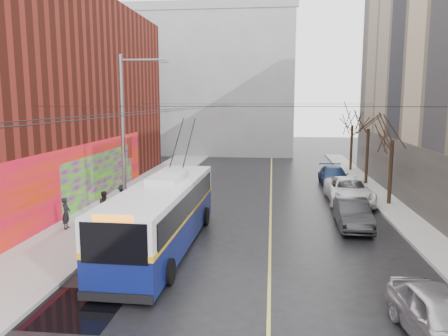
# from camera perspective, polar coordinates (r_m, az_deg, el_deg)

# --- Properties ---
(ground) EXTENTS (140.00, 140.00, 0.00)m
(ground) POSITION_cam_1_polar(r_m,az_deg,el_deg) (13.96, -0.71, -19.57)
(ground) COLOR black
(ground) RESTS_ON ground
(sidewalk_left) EXTENTS (4.00, 60.00, 0.15)m
(sidewalk_left) POSITION_cam_1_polar(r_m,az_deg,el_deg) (26.81, -14.76, -5.69)
(sidewalk_left) COLOR gray
(sidewalk_left) RESTS_ON ground
(sidewalk_right) EXTENTS (2.00, 60.00, 0.15)m
(sidewalk_right) POSITION_cam_1_polar(r_m,az_deg,el_deg) (26.16, 22.86, -6.45)
(sidewalk_right) COLOR gray
(sidewalk_right) RESTS_ON ground
(lane_line) EXTENTS (0.12, 50.00, 0.01)m
(lane_line) POSITION_cam_1_polar(r_m,az_deg,el_deg) (27.02, 6.11, -5.49)
(lane_line) COLOR #BFB74C
(lane_line) RESTS_ON ground
(building_far) EXTENTS (20.50, 12.10, 18.00)m
(building_far) POSITION_cam_1_polar(r_m,az_deg,el_deg) (57.73, -1.21, 11.12)
(building_far) COLOR gray
(building_far) RESTS_ON ground
(streetlight_pole) EXTENTS (2.65, 0.60, 9.00)m
(streetlight_pole) POSITION_cam_1_polar(r_m,az_deg,el_deg) (23.55, -12.71, 4.21)
(streetlight_pole) COLOR slate
(streetlight_pole) RESTS_ON ground
(catenary_wires) EXTENTS (18.00, 60.00, 0.22)m
(catenary_wires) POSITION_cam_1_polar(r_m,az_deg,el_deg) (27.27, -2.26, 7.95)
(catenary_wires) COLOR black
(tree_near) EXTENTS (3.20, 3.20, 6.40)m
(tree_near) POSITION_cam_1_polar(r_m,az_deg,el_deg) (29.22, 21.22, 4.92)
(tree_near) COLOR black
(tree_near) RESTS_ON ground
(tree_mid) EXTENTS (3.20, 3.20, 6.68)m
(tree_mid) POSITION_cam_1_polar(r_m,az_deg,el_deg) (36.01, 18.41, 6.12)
(tree_mid) COLOR black
(tree_mid) RESTS_ON ground
(tree_far) EXTENTS (3.20, 3.20, 6.57)m
(tree_far) POSITION_cam_1_polar(r_m,az_deg,el_deg) (42.88, 16.46, 6.41)
(tree_far) COLOR black
(tree_far) RESTS_ON ground
(puddle) EXTENTS (2.69, 3.00, 0.01)m
(puddle) POSITION_cam_1_polar(r_m,az_deg,el_deg) (15.50, -18.59, -17.01)
(puddle) COLOR black
(puddle) RESTS_ON ground
(pigeons_flying) EXTENTS (4.80, 2.67, 1.20)m
(pigeons_flying) POSITION_cam_1_polar(r_m,az_deg,el_deg) (23.04, -4.57, 9.65)
(pigeons_flying) COLOR slate
(trolleybus) EXTENTS (2.98, 12.04, 5.67)m
(trolleybus) POSITION_cam_1_polar(r_m,az_deg,el_deg) (19.97, -7.99, -5.98)
(trolleybus) COLOR #0A134F
(trolleybus) RESTS_ON ground
(parked_car_a) EXTENTS (2.24, 4.54, 1.49)m
(parked_car_a) POSITION_cam_1_polar(r_m,az_deg,el_deg) (13.95, 26.46, -17.15)
(parked_car_a) COLOR #B6B6BB
(parked_car_a) RESTS_ON ground
(parked_car_b) EXTENTS (1.68, 4.58, 1.50)m
(parked_car_b) POSITION_cam_1_polar(r_m,az_deg,el_deg) (24.05, 16.46, -5.75)
(parked_car_b) COLOR #262528
(parked_car_b) RESTS_ON ground
(parked_car_c) EXTENTS (2.79, 5.96, 1.65)m
(parked_car_c) POSITION_cam_1_polar(r_m,az_deg,el_deg) (29.68, 15.98, -2.86)
(parked_car_c) COLOR white
(parked_car_c) RESTS_ON ground
(parked_car_d) EXTENTS (2.14, 5.15, 1.49)m
(parked_car_d) POSITION_cam_1_polar(r_m,az_deg,el_deg) (35.54, 14.14, -1.05)
(parked_car_d) COLOR navy
(parked_car_d) RESTS_ON ground
(following_car) EXTENTS (2.11, 4.13, 1.35)m
(following_car) POSITION_cam_1_polar(r_m,az_deg,el_deg) (29.93, -4.73, -2.75)
(following_car) COLOR #99999D
(following_car) RESTS_ON ground
(pedestrian_a) EXTENTS (0.47, 0.64, 1.62)m
(pedestrian_a) POSITION_cam_1_polar(r_m,az_deg,el_deg) (23.77, -19.93, -5.57)
(pedestrian_a) COLOR black
(pedestrian_a) RESTS_ON sidewalk_left
(pedestrian_b) EXTENTS (0.97, 1.02, 1.66)m
(pedestrian_b) POSITION_cam_1_polar(r_m,az_deg,el_deg) (24.57, -15.26, -4.84)
(pedestrian_b) COLOR black
(pedestrian_b) RESTS_ON sidewalk_left
(pedestrian_c) EXTENTS (1.09, 1.20, 1.61)m
(pedestrian_c) POSITION_cam_1_polar(r_m,az_deg,el_deg) (26.41, -13.10, -3.88)
(pedestrian_c) COLOR black
(pedestrian_c) RESTS_ON sidewalk_left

